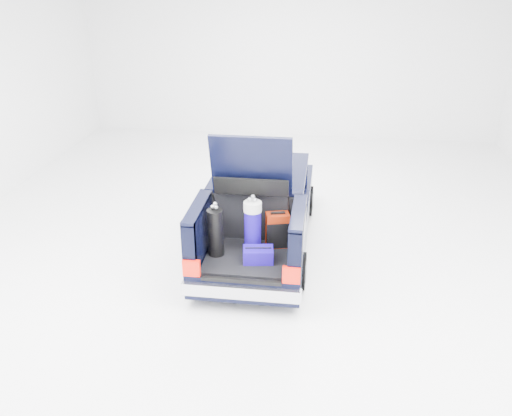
# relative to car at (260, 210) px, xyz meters

# --- Properties ---
(ground) EXTENTS (14.00, 14.00, 0.00)m
(ground) POSITION_rel_car_xyz_m (0.00, -0.11, -0.67)
(ground) COLOR white
(ground) RESTS_ON ground
(car) EXTENTS (1.87, 4.65, 2.47)m
(car) POSITION_rel_car_xyz_m (0.00, 0.00, 0.00)
(car) COLOR black
(car) RESTS_ON ground
(red_suitcase) EXTENTS (0.41, 0.32, 0.61)m
(red_suitcase) POSITION_rel_car_xyz_m (0.43, -1.19, 0.21)
(red_suitcase) COLOR maroon
(red_suitcase) RESTS_ON car
(black_golf_bag) EXTENTS (0.25, 0.29, 0.88)m
(black_golf_bag) POSITION_rel_car_xyz_m (-0.50, -1.61, 0.33)
(black_golf_bag) COLOR black
(black_golf_bag) RESTS_ON car
(blue_golf_bag) EXTENTS (0.37, 0.37, 0.95)m
(blue_golf_bag) POSITION_rel_car_xyz_m (0.05, -1.39, 0.36)
(blue_golf_bag) COLOR black
(blue_golf_bag) RESTS_ON car
(blue_duffel) EXTENTS (0.50, 0.36, 0.24)m
(blue_duffel) POSITION_rel_car_xyz_m (0.19, -1.72, 0.04)
(blue_duffel) COLOR #170583
(blue_duffel) RESTS_ON car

